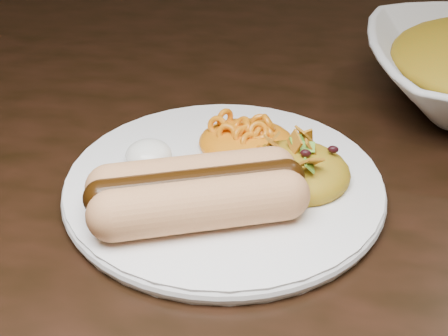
# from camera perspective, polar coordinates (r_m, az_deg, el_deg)

# --- Properties ---
(table) EXTENTS (1.60, 0.90, 0.75)m
(table) POSITION_cam_1_polar(r_m,az_deg,el_deg) (0.67, 0.89, -3.08)
(table) COLOR black
(table) RESTS_ON floor
(plate) EXTENTS (0.30, 0.30, 0.01)m
(plate) POSITION_cam_1_polar(r_m,az_deg,el_deg) (0.52, 0.00, -1.55)
(plate) COLOR white
(plate) RESTS_ON table
(hotdog) EXTENTS (0.14, 0.11, 0.04)m
(hotdog) POSITION_cam_1_polar(r_m,az_deg,el_deg) (0.47, -2.51, -2.10)
(hotdog) COLOR #E0AD67
(hotdog) RESTS_ON plate
(mac_and_cheese) EXTENTS (0.11, 0.11, 0.03)m
(mac_and_cheese) POSITION_cam_1_polar(r_m,az_deg,el_deg) (0.55, 2.12, 3.45)
(mac_and_cheese) COLOR orange
(mac_and_cheese) RESTS_ON plate
(sour_cream) EXTENTS (0.04, 0.04, 0.02)m
(sour_cream) POSITION_cam_1_polar(r_m,az_deg,el_deg) (0.53, -6.93, 1.55)
(sour_cream) COLOR white
(sour_cream) RESTS_ON plate
(taco_salad) EXTENTS (0.09, 0.09, 0.04)m
(taco_salad) POSITION_cam_1_polar(r_m,az_deg,el_deg) (0.51, 6.61, 0.48)
(taco_salad) COLOR #CA5F05
(taco_salad) RESTS_ON plate
(fork) EXTENTS (0.02, 0.13, 0.00)m
(fork) POSITION_cam_1_polar(r_m,az_deg,el_deg) (0.57, -7.30, 0.83)
(fork) COLOR white
(fork) RESTS_ON table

